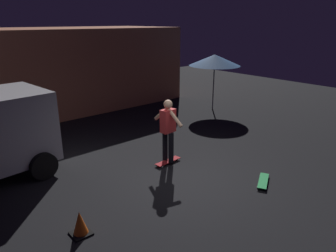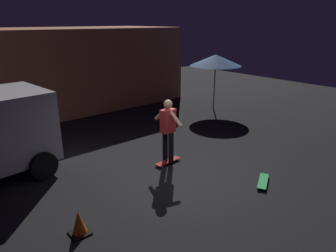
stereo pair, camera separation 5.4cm
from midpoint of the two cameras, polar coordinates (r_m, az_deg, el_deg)
ground_plane at (r=7.46m, az=2.68°, el=-10.22°), size 28.00×28.00×0.00m
low_building at (r=13.90m, az=-23.60°, el=9.18°), size 12.46×4.33×3.32m
patio_umbrella at (r=13.13m, az=8.85°, el=11.84°), size 2.10×2.10×2.30m
skateboard_ridden at (r=8.33m, az=0.19°, el=-6.49°), size 0.79×0.26×0.07m
skateboard_spare at (r=7.70m, az=17.23°, el=-9.66°), size 0.78×0.54×0.07m
skater at (r=7.96m, az=0.19°, el=-0.09°), size 0.39×0.99×1.67m
traffic_cone at (r=5.96m, az=-15.73°, el=-16.84°), size 0.34×0.34×0.46m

